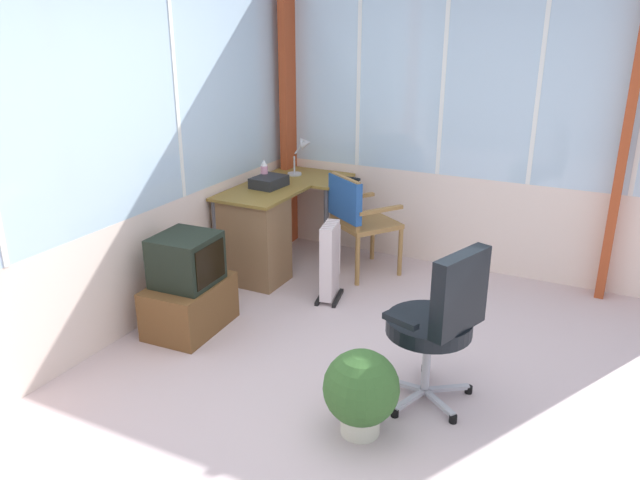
{
  "coord_description": "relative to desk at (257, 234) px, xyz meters",
  "views": [
    {
      "loc": [
        -2.88,
        -1.1,
        2.19
      ],
      "look_at": [
        0.78,
        0.75,
        0.68
      ],
      "focal_mm": 34.8,
      "sensor_mm": 36.0,
      "label": 1
    }
  ],
  "objects": [
    {
      "name": "ground",
      "position": [
        -1.33,
        -1.63,
        -0.44
      ],
      "size": [
        5.75,
        4.88,
        0.06
      ],
      "primitive_type": "cube",
      "color": "beige"
    },
    {
      "name": "north_window_panel",
      "position": [
        -1.33,
        0.34,
        0.94
      ],
      "size": [
        4.75,
        0.07,
        2.71
      ],
      "color": "beige",
      "rests_on": "ground"
    },
    {
      "name": "east_window_panel",
      "position": [
        1.08,
        -1.63,
        0.95
      ],
      "size": [
        0.07,
        3.88,
        2.71
      ],
      "color": "beige",
      "rests_on": "ground"
    },
    {
      "name": "curtain_corner",
      "position": [
        0.95,
        0.21,
        0.89
      ],
      "size": [
        0.23,
        0.08,
        2.61
      ],
      "primitive_type": "cube",
      "rotation": [
        0.0,
        0.0,
        0.04
      ],
      "color": "#A64322",
      "rests_on": "ground"
    },
    {
      "name": "curtain_east_far",
      "position": [
        1.0,
        -2.69,
        0.89
      ],
      "size": [
        0.22,
        0.07,
        2.61
      ],
      "primitive_type": "cube",
      "rotation": [
        0.0,
        0.0,
        -0.01
      ],
      "color": "#A64322",
      "rests_on": "ground"
    },
    {
      "name": "desk",
      "position": [
        0.0,
        0.0,
        0.0
      ],
      "size": [
        1.32,
        0.75,
        0.76
      ],
      "color": "olive",
      "rests_on": "ground"
    },
    {
      "name": "desk_lamp",
      "position": [
        0.8,
        -0.02,
        0.58
      ],
      "size": [
        0.24,
        0.21,
        0.35
      ],
      "color": "#B2B7BC",
      "rests_on": "desk"
    },
    {
      "name": "tv_remote",
      "position": [
        0.79,
        -0.53,
        0.36
      ],
      "size": [
        0.05,
        0.15,
        0.02
      ],
      "primitive_type": "cube",
      "rotation": [
        0.0,
        0.0,
        -0.06
      ],
      "color": "black",
      "rests_on": "desk"
    },
    {
      "name": "spray_bottle",
      "position": [
        0.33,
        0.11,
        0.46
      ],
      "size": [
        0.06,
        0.06,
        0.22
      ],
      "color": "pink",
      "rests_on": "desk"
    },
    {
      "name": "paper_tray",
      "position": [
        0.25,
        0.02,
        0.4
      ],
      "size": [
        0.32,
        0.25,
        0.09
      ],
      "primitive_type": "cube",
      "rotation": [
        0.0,
        0.0,
        -0.07
      ],
      "color": "#222427",
      "rests_on": "desk"
    },
    {
      "name": "wooden_armchair",
      "position": [
        0.46,
        -0.7,
        0.17
      ],
      "size": [
        0.67,
        0.67,
        0.9
      ],
      "color": "olive",
      "rests_on": "ground"
    },
    {
      "name": "office_chair",
      "position": [
        -1.09,
        -1.92,
        0.16
      ],
      "size": [
        0.63,
        0.59,
        0.98
      ],
      "color": "#B7B7BF",
      "rests_on": "ground"
    },
    {
      "name": "tv_on_stand",
      "position": [
        -1.0,
        -0.04,
        -0.09
      ],
      "size": [
        0.66,
        0.47,
        0.72
      ],
      "color": "brown",
      "rests_on": "ground"
    },
    {
      "name": "space_heater",
      "position": [
        -0.07,
        -0.73,
        -0.09
      ],
      "size": [
        0.37,
        0.23,
        0.64
      ],
      "color": "silver",
      "rests_on": "ground"
    },
    {
      "name": "potted_plant",
      "position": [
        -1.55,
        -1.63,
        -0.14
      ],
      "size": [
        0.42,
        0.42,
        0.5
      ],
      "color": "beige",
      "rests_on": "ground"
    }
  ]
}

